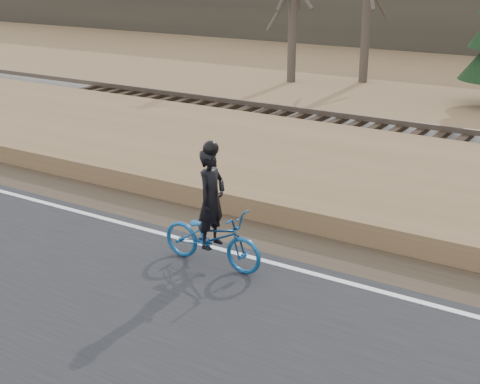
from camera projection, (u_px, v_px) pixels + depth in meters
The scene contains 1 object.
cyclist at pixel (212, 227), 11.10m from camera, with size 1.90×0.67×2.17m.
Camera 1 is at (0.39, -8.84, 5.00)m, focal length 50.00 mm.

